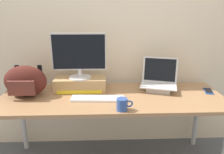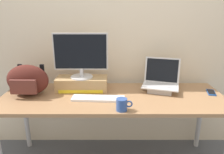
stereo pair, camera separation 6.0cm
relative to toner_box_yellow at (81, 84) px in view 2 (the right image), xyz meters
name	(u,v)px [view 2 (the right image)]	position (x,y,z in m)	size (l,w,h in m)	color
back_wall	(112,28)	(0.30, 0.30, 0.50)	(7.00, 0.10, 2.60)	beige
desk	(112,103)	(0.30, -0.15, -0.13)	(2.02, 0.71, 0.74)	#99704C
toner_box_yellow	(81,84)	(0.00, 0.00, 0.00)	(0.48, 0.21, 0.13)	#A88456
desktop_monitor	(80,55)	(0.00, 0.00, 0.28)	(0.50, 0.21, 0.42)	silver
open_laptop	(160,84)	(0.76, -0.01, 0.00)	(0.39, 0.34, 0.30)	#ADADB2
external_keyboard	(97,98)	(0.17, -0.23, -0.05)	(0.46, 0.15, 0.02)	white
messenger_backpack	(27,80)	(-0.47, -0.12, 0.08)	(0.38, 0.24, 0.28)	#4C1E19
coffee_mug	(121,105)	(0.37, -0.44, -0.01)	(0.13, 0.09, 0.10)	#2D4C93
cell_phone	(210,92)	(1.22, -0.08, -0.06)	(0.10, 0.16, 0.01)	#19479E
plush_toy	(24,82)	(-0.59, 0.10, -0.02)	(0.09, 0.09, 0.09)	#CC7099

